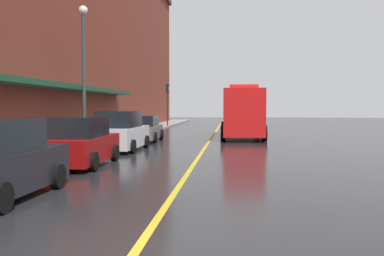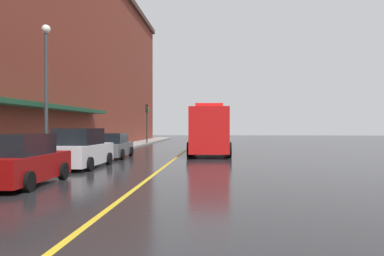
{
  "view_description": "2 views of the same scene",
  "coord_description": "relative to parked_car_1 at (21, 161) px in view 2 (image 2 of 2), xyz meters",
  "views": [
    {
      "loc": [
        1.41,
        -6.11,
        2.13
      ],
      "look_at": [
        -0.91,
        19.46,
        0.88
      ],
      "focal_mm": 41.86,
      "sensor_mm": 36.0,
      "label": 1
    },
    {
      "loc": [
        2.66,
        -3.45,
        2.02
      ],
      "look_at": [
        0.49,
        28.85,
        1.85
      ],
      "focal_mm": 36.61,
      "sensor_mm": 36.0,
      "label": 2
    }
  ],
  "objects": [
    {
      "name": "ground_plane",
      "position": [
        4.05,
        15.6,
        -0.82
      ],
      "size": [
        112.0,
        112.0,
        0.0
      ],
      "primitive_type": "plane",
      "color": "#232326"
    },
    {
      "name": "sidewalk_left",
      "position": [
        -2.15,
        15.6,
        -0.74
      ],
      "size": [
        2.4,
        70.0,
        0.15
      ],
      "primitive_type": "cube",
      "color": "gray",
      "rests_on": "ground"
    },
    {
      "name": "lane_center_stripe",
      "position": [
        4.05,
        15.6,
        -0.81
      ],
      "size": [
        0.16,
        70.0,
        0.01
      ],
      "primitive_type": "cube",
      "color": "gold",
      "rests_on": "ground"
    },
    {
      "name": "brick_building_left",
      "position": [
        -8.06,
        14.6,
        7.53
      ],
      "size": [
        10.58,
        64.0,
        16.68
      ],
      "color": "maroon",
      "rests_on": "ground"
    },
    {
      "name": "parked_car_1",
      "position": [
        0.0,
        0.0,
        0.0
      ],
      "size": [
        2.09,
        4.48,
        1.75
      ],
      "rotation": [
        0.0,
        0.0,
        1.58
      ],
      "color": "maroon",
      "rests_on": "ground"
    },
    {
      "name": "parked_car_2",
      "position": [
        0.08,
        5.58,
        0.06
      ],
      "size": [
        2.18,
        4.61,
        1.9
      ],
      "rotation": [
        0.0,
        0.0,
        1.55
      ],
      "color": "silver",
      "rests_on": "ground"
    },
    {
      "name": "parked_car_3",
      "position": [
        0.06,
        11.39,
        -0.08
      ],
      "size": [
        2.05,
        4.36,
        1.57
      ],
      "rotation": [
        0.0,
        0.0,
        1.59
      ],
      "color": "#595B60",
      "rests_on": "ground"
    },
    {
      "name": "fire_truck",
      "position": [
        6.08,
        15.0,
        0.83
      ],
      "size": [
        2.92,
        9.19,
        3.44
      ],
      "rotation": [
        0.0,
        0.0,
        -1.55
      ],
      "color": "red",
      "rests_on": "ground"
    },
    {
      "name": "parking_meter_0",
      "position": [
        -1.3,
        8.55,
        0.24
      ],
      "size": [
        0.14,
        0.18,
        1.33
      ],
      "color": "#4C4C51",
      "rests_on": "sidewalk_left"
    },
    {
      "name": "street_lamp_left",
      "position": [
        -1.9,
        6.19,
        3.58
      ],
      "size": [
        0.44,
        0.44,
        6.94
      ],
      "color": "#33383D",
      "rests_on": "sidewalk_left"
    },
    {
      "name": "traffic_light_near",
      "position": [
        -1.24,
        30.33,
        2.34
      ],
      "size": [
        0.38,
        0.36,
        4.3
      ],
      "color": "#232326",
      "rests_on": "sidewalk_left"
    }
  ]
}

